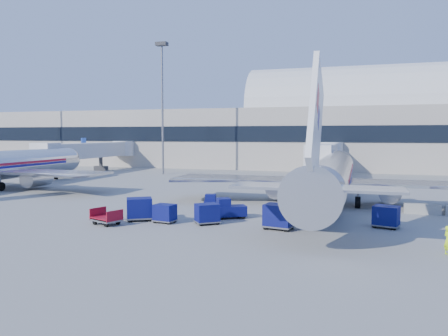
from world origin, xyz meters
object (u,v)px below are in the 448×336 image
(tug_right, at_px, (317,210))
(cart_solo_far, at_px, (386,216))
(airliner_main, at_px, (331,176))
(tug_lead, at_px, (229,209))
(jetbridge_near, at_px, (326,154))
(barrier_near, at_px, (422,209))
(cart_solo_near, at_px, (279,216))
(ramp_worker, at_px, (448,240))
(cart_train_c, at_px, (139,209))
(tug_left, at_px, (211,202))
(cart_train_a, at_px, (207,213))
(jetbridge_mid, at_px, (94,151))
(mast_west, at_px, (162,88))
(cart_open_red, at_px, (107,219))
(cart_train_b, at_px, (165,213))

(tug_right, height_order, cart_solo_far, cart_solo_far)
(airliner_main, relative_size, tug_lead, 12.92)
(jetbridge_near, distance_m, barrier_near, 30.82)
(tug_lead, xyz_separation_m, tug_right, (6.99, 2.45, -0.15))
(cart_solo_near, height_order, ramp_worker, cart_solo_near)
(tug_right, relative_size, cart_train_c, 0.86)
(jetbridge_near, bearing_deg, barrier_near, -70.15)
(tug_right, xyz_separation_m, cart_solo_far, (5.26, -2.56, 0.26))
(tug_left, distance_m, cart_train_c, 7.78)
(tug_left, distance_m, cart_solo_far, 15.60)
(cart_train_a, distance_m, cart_solo_far, 13.46)
(jetbridge_mid, height_order, mast_west, mast_west)
(cart_solo_near, height_order, cart_open_red, cart_solo_near)
(airliner_main, bearing_deg, jetbridge_mid, 149.36)
(jetbridge_near, relative_size, barrier_near, 9.17)
(tug_lead, distance_m, cart_train_b, 5.41)
(jetbridge_mid, distance_m, tug_right, 55.04)
(cart_solo_far, xyz_separation_m, cart_open_red, (-20.53, -5.16, -0.45))
(mast_west, relative_size, tug_left, 9.38)
(barrier_near, bearing_deg, airliner_main, 162.61)
(tug_lead, distance_m, cart_train_a, 2.95)
(ramp_worker, bearing_deg, tug_lead, 40.51)
(cart_solo_far, bearing_deg, jetbridge_near, 116.96)
(mast_west, distance_m, tug_right, 45.96)
(mast_west, height_order, barrier_near, mast_west)
(tug_left, bearing_deg, tug_lead, -155.08)
(tug_right, bearing_deg, tug_lead, -116.82)
(cart_train_a, distance_m, cart_solo_near, 5.62)
(cart_solo_near, xyz_separation_m, ramp_worker, (10.56, -3.89, -0.13))
(barrier_near, relative_size, cart_train_c, 1.16)
(tug_left, bearing_deg, cart_train_b, 155.70)
(airliner_main, xyz_separation_m, jetbridge_mid, (-44.40, 26.30, 1.00))
(tug_left, relative_size, cart_solo_near, 1.03)
(cart_train_a, relative_size, cart_train_b, 1.25)
(tug_right, bearing_deg, cart_train_a, -102.60)
(cart_train_b, relative_size, cart_solo_far, 0.83)
(cart_train_a, distance_m, ramp_worker, 16.68)
(tug_lead, relative_size, cart_open_red, 1.09)
(tug_right, xyz_separation_m, cart_train_b, (-11.28, -5.74, 0.16))
(jetbridge_near, bearing_deg, mast_west, -178.32)
(cart_train_b, bearing_deg, ramp_worker, -2.46)
(jetbridge_near, bearing_deg, airliner_main, -84.78)
(barrier_near, distance_m, cart_train_b, 22.31)
(cart_train_b, bearing_deg, barrier_near, 34.73)
(jetbridge_near, height_order, jetbridge_mid, same)
(airliner_main, height_order, tug_left, airliner_main)
(airliner_main, relative_size, cart_solo_far, 17.08)
(cart_train_a, xyz_separation_m, cart_solo_near, (5.62, -0.14, 0.14))
(jetbridge_near, relative_size, cart_train_c, 10.61)
(airliner_main, xyz_separation_m, cart_solo_far, (4.66, -9.42, -2.05))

